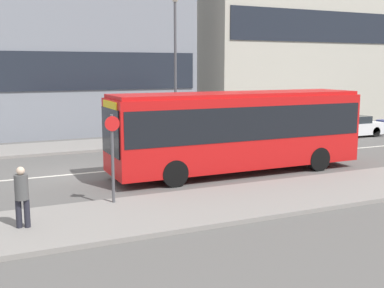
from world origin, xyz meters
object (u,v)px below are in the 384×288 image
Objects in this scene: city_bus at (237,127)px; parked_car_1 at (349,126)px; parked_car_0 at (280,131)px; pedestrian_near_stop at (22,194)px; street_lamp at (175,55)px; bus_stop_sign at (113,151)px.

city_bus is 2.43× the size of parked_car_1.
pedestrian_near_stop is (-14.45, -9.48, 0.36)m from parked_car_0.
parked_car_1 is at bearing 3.11° from parked_car_0.
pedestrian_near_stop is at bearing -128.25° from street_lamp.
parked_car_1 is at bearing 26.69° from bus_stop_sign.
parked_car_0 is 1.77× the size of bus_stop_sign.
street_lamp is at bearing 58.19° from bus_stop_sign.
city_bus is 6.27m from bus_stop_sign.
parked_car_0 is at bearing -176.89° from parked_car_1.
street_lamp is (-5.47, 1.91, 4.11)m from parked_car_0.
parked_car_1 is at bearing 22.87° from city_bus.
city_bus reaches higher than pedestrian_near_stop.
street_lamp reaches higher than city_bus.
city_bus is 8.12m from street_lamp.
street_lamp is (6.28, 10.13, 3.07)m from bus_stop_sign.
parked_car_0 is 17.28m from pedestrian_near_stop.
bus_stop_sign is at bearing 40.48° from pedestrian_near_stop.
bus_stop_sign is at bearing -153.31° from parked_car_1.
parked_car_0 is 0.61× the size of street_lamp.
bus_stop_sign is 12.31m from street_lamp.
parked_car_1 is (5.15, 0.28, -0.05)m from parked_car_0.
parked_car_1 is 18.95m from bus_stop_sign.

